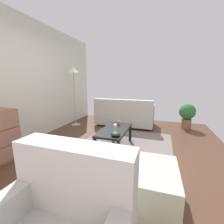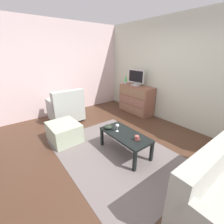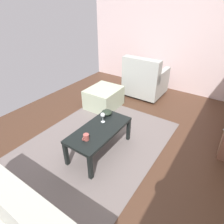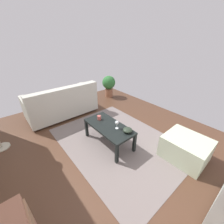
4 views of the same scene
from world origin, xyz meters
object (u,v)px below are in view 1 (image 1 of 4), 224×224
object	(u,v)px
standing_lamp	(73,75)
mug	(119,123)
ottoman	(149,184)
wine_glass	(115,126)
couch_large	(125,115)
bowl_decorative	(116,134)
coffee_table	(115,131)
potted_plant	(187,114)

from	to	relation	value
standing_lamp	mug	bearing A→B (deg)	-118.96
mug	ottoman	distance (m)	1.66
wine_glass	couch_large	bearing A→B (deg)	8.57
bowl_decorative	ottoman	world-z (taller)	bowl_decorative
mug	couch_large	size ratio (longest dim) A/B	0.07
coffee_table	bowl_decorative	distance (m)	0.40
bowl_decorative	couch_large	xyz separation A→B (m)	(2.04, 0.35, -0.13)
coffee_table	bowl_decorative	size ratio (longest dim) A/B	6.04
coffee_table	couch_large	xyz separation A→B (m)	(1.67, 0.22, -0.03)
wine_glass	potted_plant	xyz separation A→B (m)	(2.09, -1.49, -0.10)
wine_glass	coffee_table	bearing A→B (deg)	19.38
coffee_table	standing_lamp	world-z (taller)	standing_lamp
mug	potted_plant	distance (m)	2.26
wine_glass	ottoman	world-z (taller)	wine_glass
bowl_decorative	potted_plant	world-z (taller)	potted_plant
coffee_table	wine_glass	xyz separation A→B (m)	(-0.17, -0.06, 0.17)
coffee_table	bowl_decorative	bearing A→B (deg)	-160.42
bowl_decorative	ottoman	xyz separation A→B (m)	(-0.78, -0.64, -0.25)
ottoman	potted_plant	bearing A→B (deg)	-14.32
coffee_table	mug	xyz separation A→B (m)	(0.29, 0.01, 0.10)
couch_large	potted_plant	distance (m)	1.79
standing_lamp	coffee_table	bearing A→B (deg)	-125.95
couch_large	ottoman	distance (m)	2.99
couch_large	ottoman	size ratio (longest dim) A/B	2.47
potted_plant	ottoman	bearing A→B (deg)	165.68
wine_glass	bowl_decorative	xyz separation A→B (m)	(-0.20, -0.07, -0.08)
coffee_table	ottoman	distance (m)	1.39
coffee_table	standing_lamp	distance (m)	2.37
coffee_table	standing_lamp	bearing A→B (deg)	54.05
bowl_decorative	couch_large	distance (m)	2.07
wine_glass	mug	distance (m)	0.47
mug	bowl_decorative	distance (m)	0.68
wine_glass	mug	xyz separation A→B (m)	(0.46, 0.07, -0.07)
bowl_decorative	standing_lamp	xyz separation A→B (m)	(1.58, 1.81, 1.06)
potted_plant	wine_glass	bearing A→B (deg)	144.49
standing_lamp	potted_plant	xyz separation A→B (m)	(0.71, -3.23, -1.08)
coffee_table	couch_large	distance (m)	1.68
wine_glass	mug	world-z (taller)	wine_glass
coffee_table	potted_plant	xyz separation A→B (m)	(1.93, -1.55, 0.07)
ottoman	potted_plant	xyz separation A→B (m)	(3.08, -0.78, 0.23)
coffee_table	potted_plant	world-z (taller)	potted_plant
wine_glass	potted_plant	bearing A→B (deg)	-35.51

